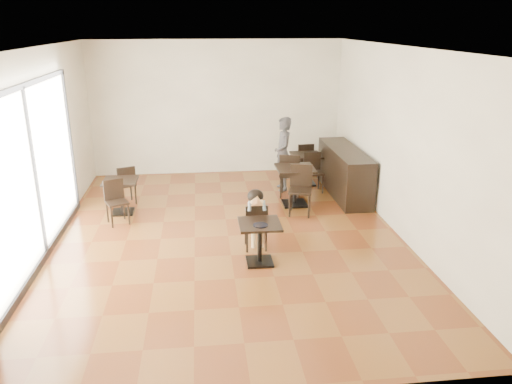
{
  "coord_description": "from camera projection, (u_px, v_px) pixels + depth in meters",
  "views": [
    {
      "loc": [
        -0.43,
        -8.07,
        3.57
      ],
      "look_at": [
        0.43,
        -0.59,
        1.0
      ],
      "focal_mm": 35.0,
      "sensor_mm": 36.0,
      "label": 1
    }
  ],
  "objects": [
    {
      "name": "plate",
      "position": [
        261.0,
        225.0,
        7.49
      ],
      "size": [
        0.23,
        0.23,
        0.01
      ],
      "primitive_type": "cylinder",
      "color": "black",
      "rests_on": "child_table"
    },
    {
      "name": "chair_mid_b",
      "position": [
        300.0,
        191.0,
        9.62
      ],
      "size": [
        0.53,
        0.53,
        0.96
      ],
      "primitive_type": null,
      "rotation": [
        0.0,
        0.0,
        -0.26
      ],
      "color": "black",
      "rests_on": "floor"
    },
    {
      "name": "cafe_table_mid",
      "position": [
        295.0,
        186.0,
        10.17
      ],
      "size": [
        0.92,
        0.92,
        0.8
      ],
      "primitive_type": null,
      "rotation": [
        0.0,
        0.0,
        -0.26
      ],
      "color": "black",
      "rests_on": "floor"
    },
    {
      "name": "child",
      "position": [
        256.0,
        219.0,
        8.16
      ],
      "size": [
        0.36,
        0.51,
        1.01
      ],
      "primitive_type": null,
      "color": "gray",
      "rests_on": "child_chair"
    },
    {
      "name": "chair_left_b",
      "position": [
        117.0,
        203.0,
        9.2
      ],
      "size": [
        0.48,
        0.48,
        0.82
      ],
      "primitive_type": null,
      "rotation": [
        0.0,
        0.0,
        0.42
      ],
      "color": "black",
      "rests_on": "floor"
    },
    {
      "name": "storefront_window",
      "position": [
        33.0,
        173.0,
        7.54
      ],
      "size": [
        0.04,
        4.5,
        2.6
      ],
      "primitive_type": "cube",
      "color": "white",
      "rests_on": "floor"
    },
    {
      "name": "wall_back",
      "position": [
        217.0,
        108.0,
        12.03
      ],
      "size": [
        6.0,
        0.01,
        3.2
      ],
      "primitive_type": "cube",
      "color": "white",
      "rests_on": "floor"
    },
    {
      "name": "floor",
      "position": [
        228.0,
        236.0,
        8.78
      ],
      "size": [
        6.0,
        8.0,
        0.01
      ],
      "primitive_type": "cube",
      "color": "brown",
      "rests_on": "ground"
    },
    {
      "name": "chair_back_a",
      "position": [
        304.0,
        160.0,
        11.98
      ],
      "size": [
        0.41,
        0.41,
        0.86
      ],
      "primitive_type": null,
      "rotation": [
        0.0,
        0.0,
        3.2
      ],
      "color": "black",
      "rests_on": "floor"
    },
    {
      "name": "cafe_table_back",
      "position": [
        306.0,
        169.0,
        11.48
      ],
      "size": [
        0.71,
        0.71,
        0.71
      ],
      "primitive_type": null,
      "rotation": [
        0.0,
        0.0,
        0.06
      ],
      "color": "black",
      "rests_on": "floor"
    },
    {
      "name": "child_chair",
      "position": [
        256.0,
        225.0,
        8.19
      ],
      "size": [
        0.36,
        0.36,
        0.81
      ],
      "primitive_type": null,
      "rotation": [
        0.0,
        0.0,
        3.14
      ],
      "color": "black",
      "rests_on": "floor"
    },
    {
      "name": "cafe_table_left",
      "position": [
        122.0,
        196.0,
        9.74
      ],
      "size": [
        0.85,
        0.85,
        0.68
      ],
      "primitive_type": null,
      "rotation": [
        0.0,
        0.0,
        0.42
      ],
      "color": "black",
      "rests_on": "floor"
    },
    {
      "name": "wall_front",
      "position": [
        252.0,
        252.0,
        4.51
      ],
      "size": [
        6.0,
        0.01,
        3.2
      ],
      "primitive_type": "cube",
      "color": "white",
      "rests_on": "floor"
    },
    {
      "name": "chair_mid_a",
      "position": [
        290.0,
        175.0,
        10.66
      ],
      "size": [
        0.53,
        0.53,
        0.96
      ],
      "primitive_type": null,
      "rotation": [
        0.0,
        0.0,
        2.89
      ],
      "color": "black",
      "rests_on": "floor"
    },
    {
      "name": "child_table",
      "position": [
        260.0,
        243.0,
        7.7
      ],
      "size": [
        0.63,
        0.63,
        0.67
      ],
      "primitive_type": null,
      "color": "black",
      "rests_on": "floor"
    },
    {
      "name": "service_counter",
      "position": [
        344.0,
        172.0,
        10.79
      ],
      "size": [
        0.6,
        2.4,
        1.0
      ],
      "primitive_type": "cube",
      "color": "black",
      "rests_on": "floor"
    },
    {
      "name": "pizza_slice",
      "position": [
        257.0,
        202.0,
        7.86
      ],
      "size": [
        0.24,
        0.18,
        0.05
      ],
      "primitive_type": null,
      "color": "#F1DE7D",
      "rests_on": "child"
    },
    {
      "name": "chair_back_b",
      "position": [
        314.0,
        173.0,
        10.95
      ],
      "size": [
        0.41,
        0.41,
        0.86
      ],
      "primitive_type": null,
      "rotation": [
        0.0,
        0.0,
        0.06
      ],
      "color": "black",
      "rests_on": "floor"
    },
    {
      "name": "wall_right",
      "position": [
        400.0,
        143.0,
        8.59
      ],
      "size": [
        0.01,
        8.0,
        3.2
      ],
      "primitive_type": "cube",
      "color": "white",
      "rests_on": "floor"
    },
    {
      "name": "ceiling",
      "position": [
        224.0,
        47.0,
        7.75
      ],
      "size": [
        6.0,
        8.0,
        0.01
      ],
      "primitive_type": "cube",
      "color": "white",
      "rests_on": "floor"
    },
    {
      "name": "adult_patron",
      "position": [
        283.0,
        154.0,
        10.99
      ],
      "size": [
        0.42,
        0.62,
        1.63
      ],
      "primitive_type": "imported",
      "rotation": [
        0.0,
        0.0,
        -1.51
      ],
      "color": "#3F3E43",
      "rests_on": "floor"
    },
    {
      "name": "chair_left_a",
      "position": [
        125.0,
        184.0,
        10.24
      ],
      "size": [
        0.48,
        0.48,
        0.82
      ],
      "primitive_type": null,
      "rotation": [
        0.0,
        0.0,
        3.56
      ],
      "color": "black",
      "rests_on": "floor"
    },
    {
      "name": "wall_left",
      "position": [
        38.0,
        152.0,
        7.94
      ],
      "size": [
        0.01,
        8.0,
        3.2
      ],
      "primitive_type": "cube",
      "color": "white",
      "rests_on": "floor"
    }
  ]
}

